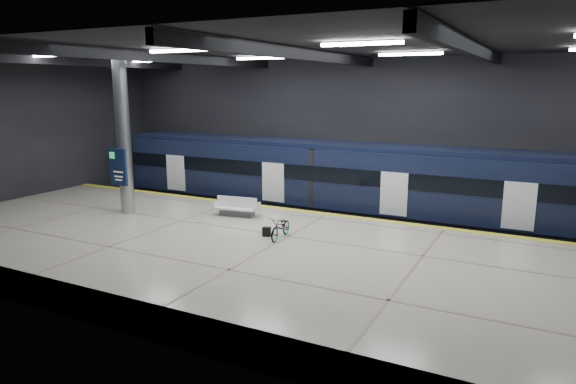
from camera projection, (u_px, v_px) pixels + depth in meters
The scene contains 10 objects.
ground at pixel (300, 256), 20.30m from camera, with size 30.00×30.00×0.00m, color black.
room_shell at pixel (301, 110), 19.14m from camera, with size 30.10×16.10×8.05m.
platform at pixel (269, 262), 18.01m from camera, with size 30.00×11.00×1.10m, color beige.
safety_strip at pixel (327, 214), 22.47m from camera, with size 30.00×0.40×0.01m, color gold.
rails at pixel (349, 222), 25.08m from camera, with size 30.00×1.52×0.16m.
train at pixel (377, 185), 24.06m from camera, with size 29.40×2.84×3.79m.
bench at pixel (237, 209), 22.13m from camera, with size 1.99×1.04×0.84m.
bicycle at pixel (281, 227), 18.83m from camera, with size 0.57×1.63×0.85m, color #99999E.
pannier_bag at pixel (267, 232), 19.15m from camera, with size 0.30×0.18×0.35m, color black.
info_column at pixel (123, 137), 22.07m from camera, with size 0.90×0.78×6.90m.
Camera 1 is at (8.42, -17.43, 6.65)m, focal length 32.00 mm.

